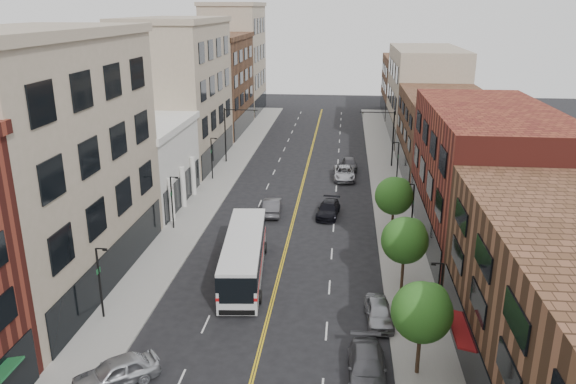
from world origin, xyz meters
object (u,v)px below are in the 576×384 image
(car_angle_a, at_px, (116,372))
(car_lane_a, at_px, (328,209))
(car_parked_far, at_px, (379,312))
(car_lane_b, at_px, (344,173))
(car_lane_behind, at_px, (272,206))
(city_bus, at_px, (244,254))
(car_parked_mid, at_px, (367,368))
(car_lane_c, at_px, (349,164))

(car_angle_a, relative_size, car_lane_a, 0.96)
(car_parked_far, bearing_deg, car_lane_b, 90.45)
(car_lane_behind, bearing_deg, car_lane_b, -123.08)
(city_bus, bearing_deg, car_angle_a, -114.48)
(city_bus, bearing_deg, car_lane_a, 60.80)
(car_lane_a, bearing_deg, car_lane_behind, -174.48)
(car_angle_a, distance_m, car_parked_mid, 13.95)
(car_lane_a, xyz_separation_m, car_lane_b, (1.49, 12.88, 0.06))
(car_lane_b, relative_size, car_lane_c, 1.26)
(car_angle_a, relative_size, car_lane_b, 0.85)
(car_parked_mid, bearing_deg, car_lane_behind, 108.04)
(car_lane_behind, xyz_separation_m, car_lane_c, (7.79, 17.25, -0.05))
(city_bus, relative_size, car_lane_c, 2.93)
(car_parked_far, distance_m, car_lane_b, 32.52)
(car_angle_a, xyz_separation_m, car_lane_a, (10.79, 27.61, -0.09))
(car_angle_a, relative_size, car_parked_far, 1.11)
(car_parked_far, height_order, car_lane_a, car_parked_far)
(car_lane_c, bearing_deg, city_bus, -109.07)
(car_lane_behind, height_order, car_lane_b, car_lane_behind)
(city_bus, relative_size, car_lane_behind, 2.66)
(car_angle_a, height_order, car_parked_far, car_angle_a)
(car_parked_far, bearing_deg, car_parked_mid, -102.88)
(car_angle_a, bearing_deg, car_lane_behind, 132.35)
(car_parked_mid, height_order, car_lane_b, car_lane_b)
(car_parked_mid, relative_size, car_lane_b, 0.95)
(car_parked_far, distance_m, car_lane_a, 19.95)
(car_parked_mid, xyz_separation_m, car_lane_a, (-3.04, 25.76, -0.05))
(city_bus, height_order, car_angle_a, city_bus)
(car_lane_behind, distance_m, car_lane_b, 14.67)
(car_lane_a, bearing_deg, car_angle_a, -105.06)
(city_bus, distance_m, car_lane_behind, 13.95)
(city_bus, xyz_separation_m, car_lane_b, (7.55, 26.70, -1.13))
(city_bus, xyz_separation_m, car_parked_mid, (9.10, -11.93, -1.14))
(car_lane_c, bearing_deg, car_lane_a, -101.32)
(car_lane_b, bearing_deg, car_lane_a, -98.64)
(car_lane_behind, xyz_separation_m, car_lane_a, (5.68, -0.08, -0.09))
(car_angle_a, bearing_deg, car_lane_a, 121.47)
(car_lane_behind, xyz_separation_m, car_lane_b, (7.17, 12.80, -0.03))
(car_lane_behind, height_order, car_lane_a, car_lane_behind)
(car_parked_mid, bearing_deg, car_lane_a, 96.12)
(car_angle_a, xyz_separation_m, car_lane_b, (12.28, 40.49, -0.03))
(car_lane_a, distance_m, car_lane_b, 12.96)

